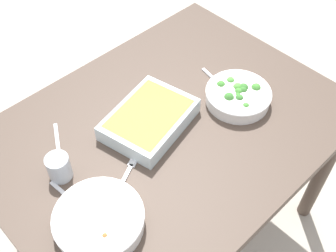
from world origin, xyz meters
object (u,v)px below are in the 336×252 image
(broccoli_bowl, at_px, (238,95))
(spoon_by_stew, at_px, (76,203))
(baking_dish, at_px, (149,119))
(drink_cup, at_px, (59,168))
(stew_bowl, at_px, (99,220))
(fork_on_table, at_px, (127,174))
(spoon_by_broccoli, at_px, (221,86))
(spoon_spare, at_px, (58,149))

(broccoli_bowl, xyz_separation_m, spoon_by_stew, (0.66, -0.05, -0.03))
(baking_dish, xyz_separation_m, drink_cup, (0.33, -0.04, 0.00))
(stew_bowl, relative_size, baking_dish, 0.75)
(stew_bowl, height_order, drink_cup, drink_cup)
(baking_dish, xyz_separation_m, fork_on_table, (0.19, 0.10, -0.03))
(baking_dish, relative_size, drink_cup, 4.02)
(baking_dish, relative_size, spoon_by_stew, 1.94)
(spoon_by_broccoli, bearing_deg, stew_bowl, 11.66)
(spoon_spare, bearing_deg, spoon_by_broccoli, 164.53)
(broccoli_bowl, xyz_separation_m, baking_dish, (0.30, -0.13, 0.00))
(stew_bowl, distance_m, drink_cup, 0.22)
(broccoli_bowl, height_order, spoon_by_stew, broccoli_bowl)
(spoon_by_broccoli, height_order, spoon_spare, same)
(broccoli_bowl, height_order, fork_on_table, broccoli_bowl)
(drink_cup, distance_m, spoon_by_broccoli, 0.66)
(stew_bowl, xyz_separation_m, baking_dish, (-0.35, -0.18, 0.00))
(fork_on_table, bearing_deg, spoon_spare, -66.33)
(drink_cup, xyz_separation_m, spoon_by_broccoli, (-0.65, 0.08, -0.03))
(stew_bowl, distance_m, spoon_by_stew, 0.11)
(spoon_by_broccoli, bearing_deg, spoon_by_stew, 2.96)
(drink_cup, height_order, fork_on_table, drink_cup)
(spoon_spare, relative_size, fork_on_table, 0.97)
(broccoli_bowl, xyz_separation_m, drink_cup, (0.63, -0.17, 0.01))
(stew_bowl, relative_size, broccoli_bowl, 1.10)
(drink_cup, xyz_separation_m, spoon_spare, (-0.05, -0.09, -0.03))
(spoon_by_stew, xyz_separation_m, fork_on_table, (-0.17, 0.02, -0.00))
(baking_dish, height_order, spoon_spare, baking_dish)
(stew_bowl, relative_size, spoon_by_broccoli, 1.46)
(spoon_by_broccoli, relative_size, spoon_spare, 1.08)
(stew_bowl, xyz_separation_m, spoon_by_stew, (0.01, -0.10, -0.03))
(stew_bowl, height_order, spoon_spare, stew_bowl)
(baking_dish, relative_size, spoon_by_broccoli, 1.95)
(stew_bowl, height_order, spoon_by_broccoli, stew_bowl)
(baking_dish, bearing_deg, spoon_spare, -23.65)
(baking_dish, xyz_separation_m, spoon_by_stew, (0.36, 0.08, -0.03))
(broccoli_bowl, distance_m, spoon_spare, 0.64)
(spoon_by_stew, bearing_deg, baking_dish, -167.90)
(baking_dish, distance_m, spoon_spare, 0.31)
(stew_bowl, bearing_deg, baking_dish, -152.79)
(drink_cup, bearing_deg, stew_bowl, 85.35)
(stew_bowl, xyz_separation_m, drink_cup, (-0.02, -0.22, 0.01))
(broccoli_bowl, height_order, drink_cup, drink_cup)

